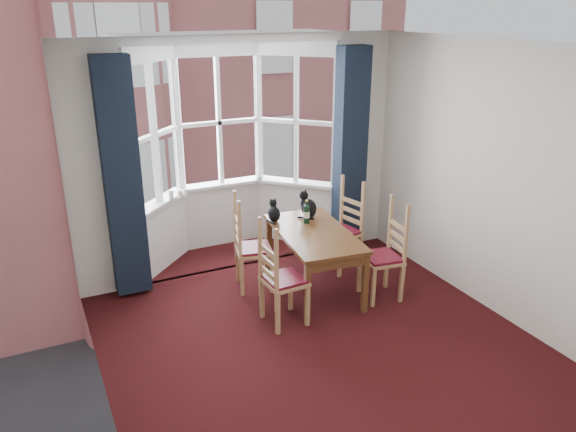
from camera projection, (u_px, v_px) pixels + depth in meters
floor at (331, 356)px, 5.29m from camera, size 4.50×4.50×0.00m
ceiling at (341, 48)px, 4.29m from camera, size 4.50×4.50×0.00m
wall_left at (92, 262)px, 3.98m from camera, size 0.00×4.50×4.50m
wall_right at (509, 187)px, 5.60m from camera, size 0.00×4.50×4.50m
wall_near at (556, 359)px, 2.89m from camera, size 4.00×0.00×4.00m
wall_back_pier_left at (97, 174)px, 6.01m from camera, size 0.70×0.12×2.80m
wall_back_pier_right at (358, 143)px, 7.35m from camera, size 0.70×0.12×2.80m
bay_window at (226, 148)px, 7.11m from camera, size 2.76×0.94×2.80m
curtain_left at (122, 180)px, 5.97m from camera, size 0.38×0.22×2.60m
curtain_right at (350, 152)px, 7.12m from camera, size 0.38×0.22×2.60m
dining_table at (314, 239)px, 6.31m from camera, size 0.91×1.49×0.72m
chair_left_near at (276, 283)px, 5.67m from camera, size 0.42×0.44×0.92m
chair_left_far at (246, 250)px, 6.41m from camera, size 0.48×0.50×0.92m
chair_right_near at (389, 258)px, 6.23m from camera, size 0.45×0.47×0.92m
chair_right_far at (346, 231)px, 6.95m from camera, size 0.48×0.50×0.92m
cat_left at (274, 213)px, 6.55m from camera, size 0.18×0.22×0.27m
cat_right at (308, 206)px, 6.68m from camera, size 0.25×0.28×0.33m
wine_bottle at (307, 213)px, 6.48m from camera, size 0.07×0.07×0.28m
candle_tall at (171, 195)px, 6.83m from camera, size 0.06×0.06×0.12m
candle_short at (180, 194)px, 6.90m from camera, size 0.06×0.06×0.10m
candle_extra at (186, 193)px, 6.95m from camera, size 0.05×0.05×0.09m
street at (68, 161)px, 34.58m from camera, size 80.00×80.00×0.00m
tenement_building at (96, 58)px, 16.52m from camera, size 18.40×7.80×15.20m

